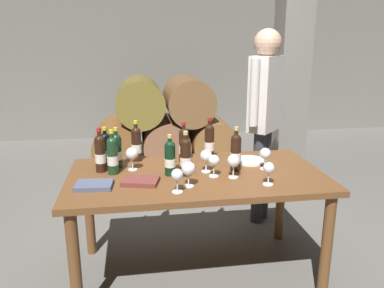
% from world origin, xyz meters
% --- Properties ---
extents(ground_plane, '(14.00, 14.00, 0.00)m').
position_xyz_m(ground_plane, '(0.00, 0.00, 0.00)').
color(ground_plane, '#66635E').
extents(cellar_back_wall, '(10.00, 0.24, 2.80)m').
position_xyz_m(cellar_back_wall, '(0.00, 4.20, 1.40)').
color(cellar_back_wall, slate).
rests_on(cellar_back_wall, ground_plane).
extents(barrel_stack, '(1.86, 0.90, 1.15)m').
position_xyz_m(barrel_stack, '(0.00, 2.60, 0.52)').
color(barrel_stack, brown).
rests_on(barrel_stack, ground_plane).
extents(stone_pillar, '(0.32, 0.32, 2.60)m').
position_xyz_m(stone_pillar, '(1.30, 1.60, 1.30)').
color(stone_pillar, slate).
rests_on(stone_pillar, ground_plane).
extents(dining_table, '(1.70, 0.90, 0.76)m').
position_xyz_m(dining_table, '(0.00, 0.00, 0.67)').
color(dining_table, brown).
rests_on(dining_table, ground_plane).
extents(wine_bottle_0, '(0.07, 0.07, 0.32)m').
position_xyz_m(wine_bottle_0, '(0.15, 0.30, 0.90)').
color(wine_bottle_0, black).
rests_on(wine_bottle_0, dining_table).
extents(wine_bottle_1, '(0.07, 0.07, 0.30)m').
position_xyz_m(wine_bottle_1, '(-0.08, -0.02, 0.89)').
color(wine_bottle_1, black).
rests_on(wine_bottle_1, dining_table).
extents(wine_bottle_2, '(0.07, 0.07, 0.30)m').
position_xyz_m(wine_bottle_2, '(-0.39, 0.34, 0.89)').
color(wine_bottle_2, black).
rests_on(wine_bottle_2, dining_table).
extents(wine_bottle_3, '(0.07, 0.07, 0.28)m').
position_xyz_m(wine_bottle_3, '(-0.61, 0.27, 0.88)').
color(wine_bottle_3, black).
rests_on(wine_bottle_3, dining_table).
extents(wine_bottle_4, '(0.07, 0.07, 0.30)m').
position_xyz_m(wine_bottle_4, '(-0.63, 0.14, 0.89)').
color(wine_bottle_4, black).
rests_on(wine_bottle_4, dining_table).
extents(wine_bottle_5, '(0.07, 0.07, 0.30)m').
position_xyz_m(wine_bottle_5, '(-0.05, 0.27, 0.89)').
color(wine_bottle_5, black).
rests_on(wine_bottle_5, dining_table).
extents(wine_bottle_6, '(0.07, 0.07, 0.27)m').
position_xyz_m(wine_bottle_6, '(-0.18, 0.00, 0.88)').
color(wine_bottle_6, black).
rests_on(wine_bottle_6, dining_table).
extents(wine_bottle_7, '(0.07, 0.07, 0.31)m').
position_xyz_m(wine_bottle_7, '(0.27, 0.02, 0.89)').
color(wine_bottle_7, black).
rests_on(wine_bottle_7, dining_table).
extents(wine_bottle_8, '(0.07, 0.07, 0.29)m').
position_xyz_m(wine_bottle_8, '(-0.53, 0.21, 0.88)').
color(wine_bottle_8, black).
rests_on(wine_bottle_8, dining_table).
extents(wine_bottle_9, '(0.07, 0.07, 0.30)m').
position_xyz_m(wine_bottle_9, '(-0.55, 0.08, 0.89)').
color(wine_bottle_9, '#19381E').
rests_on(wine_bottle_9, dining_table).
extents(wine_glass_0, '(0.07, 0.07, 0.15)m').
position_xyz_m(wine_glass_0, '(-0.17, -0.31, 0.86)').
color(wine_glass_0, white).
rests_on(wine_glass_0, dining_table).
extents(wine_glass_1, '(0.09, 0.09, 0.16)m').
position_xyz_m(wine_glass_1, '(-0.42, 0.14, 0.87)').
color(wine_glass_1, white).
rests_on(wine_glass_1, dining_table).
extents(wine_glass_2, '(0.07, 0.07, 0.15)m').
position_xyz_m(wine_glass_2, '(0.40, -0.27, 0.86)').
color(wine_glass_2, white).
rests_on(wine_glass_2, dining_table).
extents(wine_glass_3, '(0.08, 0.08, 0.16)m').
position_xyz_m(wine_glass_3, '(0.07, 0.02, 0.87)').
color(wine_glass_3, white).
rests_on(wine_glass_3, dining_table).
extents(wine_glass_4, '(0.08, 0.08, 0.16)m').
position_xyz_m(wine_glass_4, '(0.22, -0.12, 0.87)').
color(wine_glass_4, white).
rests_on(wine_glass_4, dining_table).
extents(wine_glass_5, '(0.07, 0.07, 0.15)m').
position_xyz_m(wine_glass_5, '(0.10, -0.08, 0.87)').
color(wine_glass_5, white).
rests_on(wine_glass_5, dining_table).
extents(wine_glass_6, '(0.08, 0.08, 0.15)m').
position_xyz_m(wine_glass_6, '(0.48, 0.01, 0.87)').
color(wine_glass_6, white).
rests_on(wine_glass_6, dining_table).
extents(wine_glass_7, '(0.09, 0.09, 0.16)m').
position_xyz_m(wine_glass_7, '(-0.09, -0.22, 0.87)').
color(wine_glass_7, white).
rests_on(wine_glass_7, dining_table).
extents(tasting_notebook, '(0.23, 0.18, 0.03)m').
position_xyz_m(tasting_notebook, '(-0.66, -0.15, 0.77)').
color(tasting_notebook, '#4C5670').
rests_on(tasting_notebook, dining_table).
extents(leather_ledger, '(0.25, 0.21, 0.03)m').
position_xyz_m(leather_ledger, '(-0.38, -0.13, 0.77)').
color(leather_ledger, brown).
rests_on(leather_ledger, dining_table).
extents(serving_plate, '(0.24, 0.24, 0.01)m').
position_xyz_m(serving_plate, '(0.43, 0.19, 0.77)').
color(serving_plate, white).
rests_on(serving_plate, dining_table).
extents(sommelier_presenting, '(0.37, 0.38, 1.72)m').
position_xyz_m(sommelier_presenting, '(0.72, 0.75, 1.04)').
color(sommelier_presenting, '#383842').
rests_on(sommelier_presenting, ground_plane).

